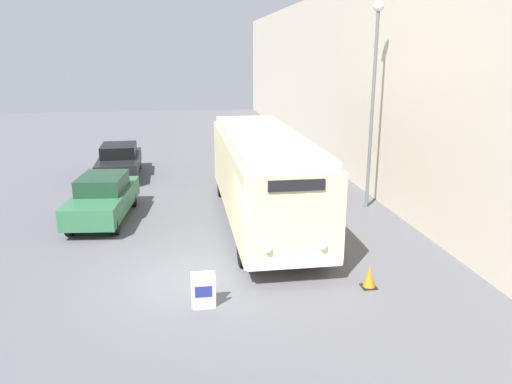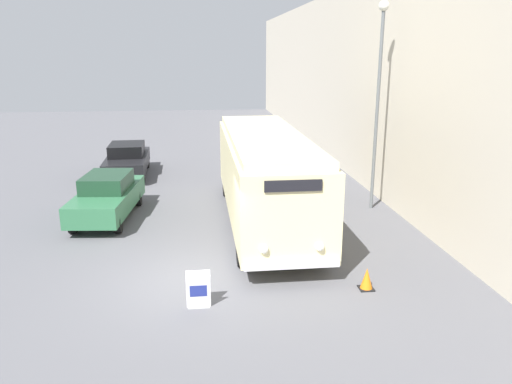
{
  "view_description": "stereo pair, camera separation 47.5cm",
  "coord_description": "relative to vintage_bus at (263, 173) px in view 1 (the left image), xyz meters",
  "views": [
    {
      "loc": [
        -0.21,
        -11.75,
        5.65
      ],
      "look_at": [
        1.89,
        1.92,
        1.79
      ],
      "focal_mm": 35.0,
      "sensor_mm": 36.0,
      "label": 1
    },
    {
      "loc": [
        0.26,
        -11.81,
        5.65
      ],
      "look_at": [
        1.89,
        1.92,
        1.79
      ],
      "focal_mm": 35.0,
      "sensor_mm": 36.0,
      "label": 2
    }
  ],
  "objects": [
    {
      "name": "building_wall_right",
      "position": [
        5.09,
        5.63,
        2.59
      ],
      "size": [
        0.3,
        60.0,
        8.68
      ],
      "color": "beige",
      "rests_on": "ground_plane"
    },
    {
      "name": "sign_board",
      "position": [
        -2.32,
        -5.73,
        -1.34
      ],
      "size": [
        0.56,
        0.32,
        0.85
      ],
      "color": "gray",
      "rests_on": "ground_plane"
    },
    {
      "name": "ground_plane",
      "position": [
        -2.49,
        -4.37,
        -1.76
      ],
      "size": [
        80.0,
        80.0,
        0.0
      ],
      "primitive_type": "plane",
      "color": "#56565B"
    },
    {
      "name": "traffic_cone",
      "position": [
        1.82,
        -5.3,
        -1.49
      ],
      "size": [
        0.36,
        0.36,
        0.55
      ],
      "color": "black",
      "rests_on": "ground_plane"
    },
    {
      "name": "vintage_bus",
      "position": [
        0.0,
        0.0,
        0.0
      ],
      "size": [
        2.54,
        9.97,
        3.1
      ],
      "color": "black",
      "rests_on": "ground_plane"
    },
    {
      "name": "streetlamp",
      "position": [
        4.2,
        1.16,
        2.93
      ],
      "size": [
        0.36,
        0.36,
        7.37
      ],
      "color": "#595E60",
      "rests_on": "ground_plane"
    },
    {
      "name": "parked_car_near",
      "position": [
        -5.44,
        1.14,
        -0.96
      ],
      "size": [
        2.17,
        4.6,
        1.57
      ],
      "rotation": [
        0.0,
        0.0,
        -0.1
      ],
      "color": "black",
      "rests_on": "ground_plane"
    },
    {
      "name": "parked_car_mid",
      "position": [
        -5.57,
        7.57,
        -0.98
      ],
      "size": [
        1.94,
        4.57,
        1.52
      ],
      "rotation": [
        0.0,
        0.0,
        0.03
      ],
      "color": "black",
      "rests_on": "ground_plane"
    }
  ]
}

